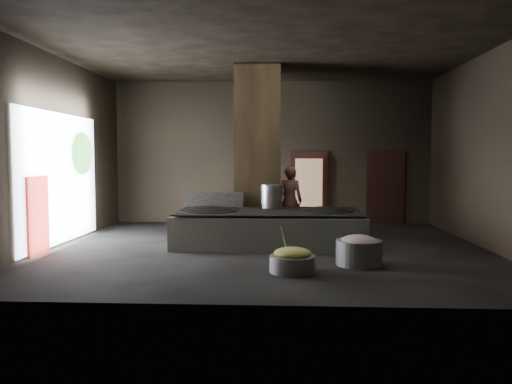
# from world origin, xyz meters

# --- Properties ---
(floor) EXTENTS (10.00, 9.00, 0.10)m
(floor) POSITION_xyz_m (0.00, 0.00, -0.05)
(floor) COLOR black
(floor) RESTS_ON ground
(ceiling) EXTENTS (10.00, 9.00, 0.10)m
(ceiling) POSITION_xyz_m (0.00, 0.00, 4.55)
(ceiling) COLOR black
(ceiling) RESTS_ON back_wall
(back_wall) EXTENTS (10.00, 0.10, 4.50)m
(back_wall) POSITION_xyz_m (0.00, 4.55, 2.25)
(back_wall) COLOR black
(back_wall) RESTS_ON ground
(front_wall) EXTENTS (10.00, 0.10, 4.50)m
(front_wall) POSITION_xyz_m (0.00, -4.55, 2.25)
(front_wall) COLOR black
(front_wall) RESTS_ON ground
(left_wall) EXTENTS (0.10, 9.00, 4.50)m
(left_wall) POSITION_xyz_m (-5.05, 0.00, 2.25)
(left_wall) COLOR black
(left_wall) RESTS_ON ground
(right_wall) EXTENTS (0.10, 9.00, 4.50)m
(right_wall) POSITION_xyz_m (5.05, 0.00, 2.25)
(right_wall) COLOR black
(right_wall) RESTS_ON ground
(pillar) EXTENTS (1.20, 1.20, 4.50)m
(pillar) POSITION_xyz_m (-0.30, 1.90, 2.25)
(pillar) COLOR black
(pillar) RESTS_ON ground
(hearth_platform) EXTENTS (4.47, 2.21, 0.77)m
(hearth_platform) POSITION_xyz_m (0.04, 0.37, 0.38)
(hearth_platform) COLOR #AFBEAB
(hearth_platform) RESTS_ON ground
(platform_cap) EXTENTS (4.32, 2.08, 0.03)m
(platform_cap) POSITION_xyz_m (0.04, 0.37, 0.82)
(platform_cap) COLOR black
(platform_cap) RESTS_ON hearth_platform
(wok_left) EXTENTS (1.39, 1.39, 0.38)m
(wok_left) POSITION_xyz_m (-1.41, 0.32, 0.75)
(wok_left) COLOR black
(wok_left) RESTS_ON hearth_platform
(wok_left_rim) EXTENTS (1.42, 1.42, 0.05)m
(wok_left_rim) POSITION_xyz_m (-1.41, 0.32, 0.82)
(wok_left_rim) COLOR black
(wok_left_rim) RESTS_ON hearth_platform
(wok_right) EXTENTS (1.30, 1.30, 0.37)m
(wok_right) POSITION_xyz_m (1.39, 0.42, 0.75)
(wok_right) COLOR black
(wok_right) RESTS_ON hearth_platform
(wok_right_rim) EXTENTS (1.33, 1.33, 0.05)m
(wok_right_rim) POSITION_xyz_m (1.39, 0.42, 0.82)
(wok_right_rim) COLOR black
(wok_right_rim) RESTS_ON hearth_platform
(stock_pot) EXTENTS (0.54, 0.54, 0.58)m
(stock_pot) POSITION_xyz_m (0.09, 0.92, 1.13)
(stock_pot) COLOR #9FA1A6
(stock_pot) RESTS_ON hearth_platform
(splash_guard) EXTENTS (1.54, 0.09, 0.38)m
(splash_guard) POSITION_xyz_m (-1.41, 1.12, 1.03)
(splash_guard) COLOR black
(splash_guard) RESTS_ON hearth_platform
(cook) EXTENTS (0.70, 0.48, 1.86)m
(cook) POSITION_xyz_m (0.55, 1.97, 0.93)
(cook) COLOR brown
(cook) RESTS_ON ground
(veg_basin) EXTENTS (0.85, 0.85, 0.31)m
(veg_basin) POSITION_xyz_m (0.54, -2.42, 0.15)
(veg_basin) COLOR gray
(veg_basin) RESTS_ON ground
(veg_fill) EXTENTS (0.69, 0.69, 0.21)m
(veg_fill) POSITION_xyz_m (0.54, -2.42, 0.35)
(veg_fill) COLOR #87AD54
(veg_fill) RESTS_ON veg_basin
(ladle) EXTENTS (0.17, 0.31, 0.60)m
(ladle) POSITION_xyz_m (0.39, -2.27, 0.55)
(ladle) COLOR #9FA1A6
(ladle) RESTS_ON veg_basin
(meat_basin) EXTENTS (1.08, 1.08, 0.49)m
(meat_basin) POSITION_xyz_m (1.84, -1.73, 0.24)
(meat_basin) COLOR gray
(meat_basin) RESTS_ON ground
(meat_fill) EXTENTS (0.74, 0.74, 0.28)m
(meat_fill) POSITION_xyz_m (1.84, -1.73, 0.45)
(meat_fill) COLOR #BA706F
(meat_fill) RESTS_ON meat_basin
(doorway_near) EXTENTS (1.18, 0.08, 2.38)m
(doorway_near) POSITION_xyz_m (1.20, 4.45, 1.10)
(doorway_near) COLOR black
(doorway_near) RESTS_ON ground
(doorway_near_glow) EXTENTS (0.85, 0.04, 2.01)m
(doorway_near_glow) POSITION_xyz_m (1.18, 4.25, 1.05)
(doorway_near_glow) COLOR #8C6647
(doorway_near_glow) RESTS_ON ground
(doorway_far) EXTENTS (1.18, 0.08, 2.38)m
(doorway_far) POSITION_xyz_m (3.60, 4.45, 1.10)
(doorway_far) COLOR black
(doorway_far) RESTS_ON ground
(doorway_far_glow) EXTENTS (0.85, 0.04, 2.00)m
(doorway_far_glow) POSITION_xyz_m (3.75, 4.63, 1.05)
(doorway_far_glow) COLOR #8C6647
(doorway_far_glow) RESTS_ON ground
(left_opening) EXTENTS (0.04, 4.20, 3.10)m
(left_opening) POSITION_xyz_m (-4.95, 0.20, 1.60)
(left_opening) COLOR white
(left_opening) RESTS_ON ground
(pavilion_sliver) EXTENTS (0.05, 0.90, 1.70)m
(pavilion_sliver) POSITION_xyz_m (-4.88, -1.10, 0.85)
(pavilion_sliver) COLOR maroon
(pavilion_sliver) RESTS_ON ground
(tree_silhouette) EXTENTS (0.28, 1.10, 1.10)m
(tree_silhouette) POSITION_xyz_m (-4.85, 1.30, 2.20)
(tree_silhouette) COLOR #194714
(tree_silhouette) RESTS_ON left_opening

